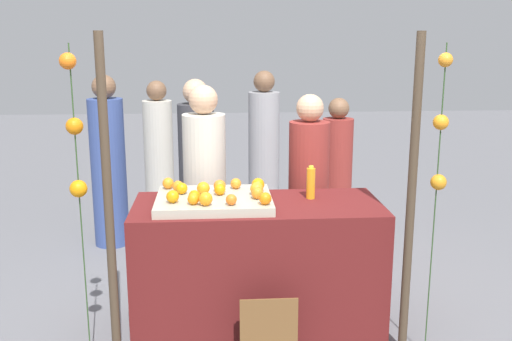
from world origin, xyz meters
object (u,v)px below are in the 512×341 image
object	(u,v)px
orange_0	(265,199)
chalkboard_sign	(269,335)
juice_bottle	(311,183)
vendor_right	(308,201)
vendor_left	(205,198)
stall_counter	(258,267)
orange_1	(257,193)

from	to	relation	value
orange_0	chalkboard_sign	distance (m)	0.86
juice_bottle	vendor_right	world-z (taller)	vendor_right
orange_0	vendor_left	bearing A→B (deg)	114.07
stall_counter	vendor_right	distance (m)	0.86
chalkboard_sign	stall_counter	bearing A→B (deg)	93.02
stall_counter	orange_1	bearing A→B (deg)	-94.83
stall_counter	juice_bottle	size ratio (longest dim) A/B	7.22
orange_0	vendor_right	bearing A→B (deg)	64.32
orange_0	vendor_right	world-z (taller)	vendor_right
stall_counter	juice_bottle	distance (m)	0.70
chalkboard_sign	vendor_right	bearing A→B (deg)	70.35
vendor_left	stall_counter	bearing A→B (deg)	-61.16
juice_bottle	vendor_right	xyz separation A→B (m)	(0.08, 0.56, -0.29)
juice_bottle	chalkboard_sign	distance (m)	1.10
orange_1	chalkboard_sign	distance (m)	0.92
orange_1	juice_bottle	size ratio (longest dim) A/B	0.34
stall_counter	orange_1	world-z (taller)	orange_1
juice_bottle	vendor_right	bearing A→B (deg)	82.21
orange_0	stall_counter	bearing A→B (deg)	98.07
chalkboard_sign	vendor_left	size ratio (longest dim) A/B	0.29
stall_counter	vendor_left	distance (m)	0.83
orange_1	vendor_left	distance (m)	0.88
vendor_left	vendor_right	distance (m)	0.83
orange_0	chalkboard_sign	world-z (taller)	orange_0
stall_counter	vendor_right	world-z (taller)	vendor_right
stall_counter	vendor_right	size ratio (longest dim) A/B	1.06
vendor_left	vendor_right	size ratio (longest dim) A/B	1.05
orange_0	chalkboard_sign	bearing A→B (deg)	-90.65
chalkboard_sign	vendor_right	size ratio (longest dim) A/B	0.31
juice_bottle	vendor_left	xyz separation A→B (m)	(-0.76, 0.57, -0.25)
orange_1	juice_bottle	world-z (taller)	juice_bottle
orange_1	vendor_left	xyz separation A→B (m)	(-0.36, 0.77, -0.24)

